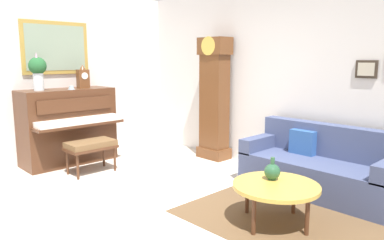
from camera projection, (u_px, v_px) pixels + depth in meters
The scene contains 13 objects.
ground_plane at pixel (140, 209), 4.30m from camera, with size 6.40×6.00×0.10m, color beige.
wall_left at pixel (43, 75), 5.91m from camera, with size 0.13×4.90×2.80m.
wall_back at pixel (265, 77), 5.68m from camera, with size 5.30×0.13×2.80m.
area_rug at pixel (284, 220), 3.86m from camera, with size 2.10×1.50×0.01m, color brown.
piano at pixel (68, 126), 5.93m from camera, with size 0.87×1.44×1.20m.
piano_bench at pixel (91, 146), 5.43m from camera, with size 0.42×0.70×0.48m.
grandfather_clock at pixel (214, 102), 6.15m from camera, with size 0.52×0.34×2.03m.
couch at pixel (319, 168), 4.67m from camera, with size 1.90×0.80×0.84m.
coffee_table at pixel (276, 187), 3.74m from camera, with size 0.88×0.88×0.42m.
mantel_clock at pixel (83, 77), 6.00m from camera, with size 0.13×0.18×0.38m.
flower_vase at pixel (38, 70), 5.48m from camera, with size 0.26×0.26×0.58m.
teacup at pixel (71, 88), 5.73m from camera, with size 0.12×0.12×0.06m.
green_jug at pixel (272, 171), 3.86m from camera, with size 0.17×0.17×0.24m.
Camera 1 is at (3.36, -2.37, 1.68)m, focal length 34.44 mm.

